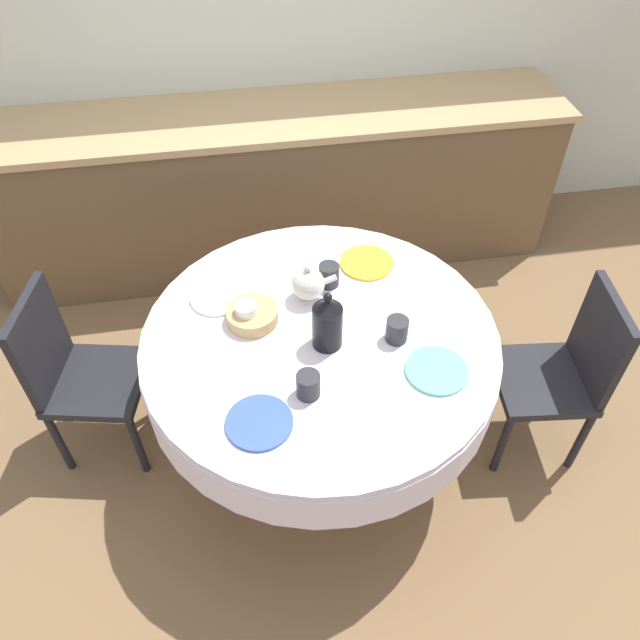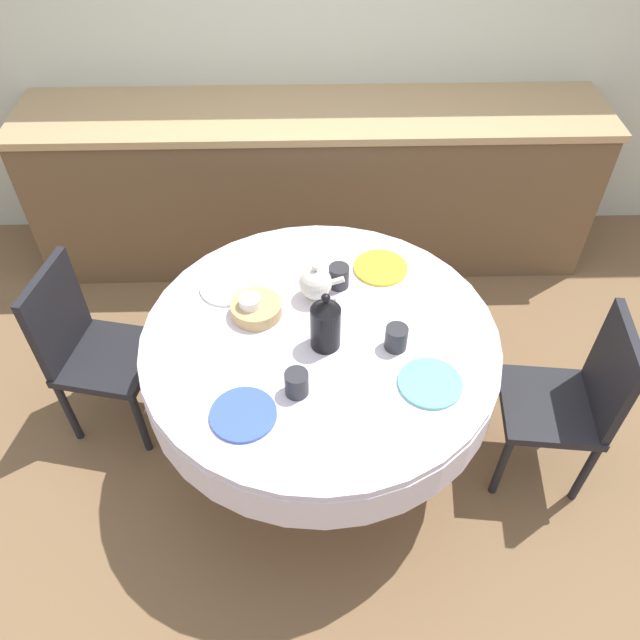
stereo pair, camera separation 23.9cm
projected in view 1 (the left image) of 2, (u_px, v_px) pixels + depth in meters
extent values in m
plane|color=brown|center=(320.00, 444.00, 3.00)|extent=(12.00, 12.00, 0.00)
cube|color=beige|center=(263.00, 22.00, 3.33)|extent=(7.00, 0.05, 2.60)
cube|color=brown|center=(278.00, 191.00, 3.70)|extent=(3.20, 0.60, 0.92)
cube|color=tan|center=(274.00, 115.00, 3.36)|extent=(3.24, 0.64, 0.04)
cylinder|color=brown|center=(320.00, 441.00, 2.99)|extent=(0.44, 0.44, 0.04)
cylinder|color=brown|center=(320.00, 406.00, 2.79)|extent=(0.11, 0.11, 0.52)
cylinder|color=silver|center=(320.00, 354.00, 2.54)|extent=(1.42, 1.42, 0.18)
cylinder|color=silver|center=(320.00, 337.00, 2.46)|extent=(1.41, 1.41, 0.03)
cube|color=black|center=(542.00, 380.00, 2.74)|extent=(0.44, 0.44, 0.04)
cube|color=black|center=(600.00, 341.00, 2.57)|extent=(0.08, 0.38, 0.45)
cylinder|color=black|center=(502.00, 444.00, 2.76)|extent=(0.04, 0.04, 0.40)
cylinder|color=black|center=(483.00, 382.00, 3.01)|extent=(0.04, 0.04, 0.40)
cylinder|color=black|center=(580.00, 441.00, 2.78)|extent=(0.04, 0.04, 0.40)
cylinder|color=black|center=(555.00, 379.00, 3.02)|extent=(0.04, 0.04, 0.40)
cube|color=black|center=(98.00, 382.00, 2.73)|extent=(0.48, 0.48, 0.04)
cube|color=black|center=(39.00, 343.00, 2.56)|extent=(0.12, 0.38, 0.45)
cylinder|color=black|center=(156.00, 383.00, 3.01)|extent=(0.04, 0.04, 0.40)
cylinder|color=black|center=(138.00, 445.00, 2.76)|extent=(0.04, 0.04, 0.40)
cylinder|color=black|center=(84.00, 380.00, 3.02)|extent=(0.04, 0.04, 0.40)
cylinder|color=black|center=(60.00, 442.00, 2.77)|extent=(0.04, 0.04, 0.40)
cylinder|color=#3856AD|center=(259.00, 423.00, 2.15)|extent=(0.24, 0.24, 0.01)
cylinder|color=#28282D|center=(308.00, 385.00, 2.21)|extent=(0.09, 0.09, 0.10)
cylinder|color=#60BCB7|center=(437.00, 371.00, 2.31)|extent=(0.24, 0.24, 0.01)
cylinder|color=#28282D|center=(397.00, 330.00, 2.40)|extent=(0.09, 0.09, 0.10)
cylinder|color=white|center=(218.00, 296.00, 2.59)|extent=(0.24, 0.24, 0.01)
cylinder|color=white|center=(246.00, 314.00, 2.46)|extent=(0.09, 0.09, 0.10)
cylinder|color=yellow|center=(367.00, 263.00, 2.74)|extent=(0.24, 0.24, 0.01)
cylinder|color=#28282D|center=(329.00, 275.00, 2.62)|extent=(0.09, 0.09, 0.10)
cylinder|color=black|center=(327.00, 327.00, 2.35)|extent=(0.12, 0.12, 0.18)
cone|color=black|center=(328.00, 305.00, 2.27)|extent=(0.10, 0.10, 0.04)
sphere|color=black|center=(328.00, 297.00, 2.24)|extent=(0.03, 0.03, 0.03)
cylinder|color=silver|center=(308.00, 297.00, 2.59)|extent=(0.08, 0.08, 0.01)
sphere|color=silver|center=(308.00, 284.00, 2.54)|extent=(0.14, 0.14, 0.14)
cylinder|color=silver|center=(328.00, 280.00, 2.54)|extent=(0.08, 0.02, 0.05)
sphere|color=silver|center=(308.00, 268.00, 2.48)|extent=(0.03, 0.03, 0.03)
cylinder|color=tan|center=(252.00, 315.00, 2.48)|extent=(0.21, 0.21, 0.06)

